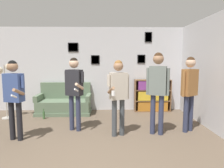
{
  "coord_description": "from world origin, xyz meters",
  "views": [
    {
      "loc": [
        0.41,
        -2.8,
        1.65
      ],
      "look_at": [
        0.51,
        1.86,
        1.09
      ],
      "focal_mm": 32.0,
      "sensor_mm": 36.0,
      "label": 1
    }
  ],
  "objects": [
    {
      "name": "person_player_foreground_left",
      "position": [
        -1.49,
        1.23,
        1.01
      ],
      "size": [
        0.49,
        0.53,
        1.65
      ],
      "color": "black",
      "rests_on": "ground_plane"
    },
    {
      "name": "bottle_on_floor",
      "position": [
        -1.39,
        2.72,
        0.11
      ],
      "size": [
        0.06,
        0.06,
        0.29
      ],
      "color": "#3D6638",
      "rests_on": "ground_plane"
    },
    {
      "name": "bookshelf",
      "position": [
        1.86,
        3.54,
        0.51
      ],
      "size": [
        1.16,
        0.3,
        1.03
      ],
      "color": "brown",
      "rests_on": "ground_plane"
    },
    {
      "name": "person_player_foreground_center",
      "position": [
        -0.36,
        1.78,
        1.05
      ],
      "size": [
        0.47,
        0.57,
        1.71
      ],
      "color": "#2D334C",
      "rests_on": "ground_plane"
    },
    {
      "name": "wall_back",
      "position": [
        0.0,
        3.76,
        1.35
      ],
      "size": [
        8.08,
        0.08,
        2.7
      ],
      "color": "silver",
      "rests_on": "ground_plane"
    },
    {
      "name": "wall_right",
      "position": [
        2.87,
        1.86,
        1.35
      ],
      "size": [
        0.06,
        6.13,
        2.7
      ],
      "color": "silver",
      "rests_on": "ground_plane"
    },
    {
      "name": "person_spectator_far_right",
      "position": [
        2.27,
        1.65,
        1.06
      ],
      "size": [
        0.43,
        0.36,
        1.72
      ],
      "color": "#2D334C",
      "rests_on": "ground_plane"
    },
    {
      "name": "floor_lamp",
      "position": [
        -2.45,
        2.78,
        1.21
      ],
      "size": [
        0.48,
        0.28,
        1.57
      ],
      "color": "#ADA89E",
      "rests_on": "ground_plane"
    },
    {
      "name": "person_watcher_holding_cup",
      "position": [
        0.64,
        1.42,
        1.01
      ],
      "size": [
        0.48,
        0.52,
        1.65
      ],
      "color": "#3D4247",
      "rests_on": "ground_plane"
    },
    {
      "name": "person_spectator_near_bookshelf",
      "position": [
        1.5,
        1.49,
        1.13
      ],
      "size": [
        0.47,
        0.31,
        1.81
      ],
      "color": "#2D334C",
      "rests_on": "ground_plane"
    },
    {
      "name": "couch",
      "position": [
        -0.94,
        3.34,
        0.3
      ],
      "size": [
        1.64,
        0.8,
        0.94
      ],
      "color": "#5B7056",
      "rests_on": "ground_plane"
    }
  ]
}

